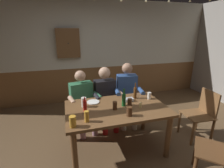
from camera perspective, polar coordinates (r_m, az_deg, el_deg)
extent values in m
plane|color=brown|center=(2.86, 2.13, -22.43)|extent=(7.94, 7.94, 0.00)
cube|color=beige|center=(4.44, -7.33, 16.66)|extent=(6.61, 0.12, 1.71)
cube|color=brown|center=(4.65, -6.70, 0.37)|extent=(6.61, 0.12, 0.91)
cube|color=brown|center=(2.53, 1.64, -8.47)|extent=(1.52, 0.95, 0.04)
cylinder|color=brown|center=(2.31, -12.87, -22.94)|extent=(0.08, 0.08, 0.70)
cylinder|color=brown|center=(2.69, 18.95, -16.97)|extent=(0.08, 0.08, 0.70)
cylinder|color=brown|center=(2.96, -13.90, -13.03)|extent=(0.08, 0.08, 0.70)
cylinder|color=brown|center=(3.27, 11.07, -9.72)|extent=(0.08, 0.08, 0.70)
cube|color=#33724C|center=(3.16, -10.63, -3.71)|extent=(0.45, 0.28, 0.48)
sphere|color=tan|center=(3.05, -11.03, 2.76)|extent=(0.20, 0.20, 0.20)
cylinder|color=#B78493|center=(3.15, -7.57, -8.04)|extent=(0.21, 0.42, 0.13)
cylinder|color=#B78493|center=(3.09, -11.62, -8.80)|extent=(0.21, 0.42, 0.13)
cylinder|color=#B78493|center=(3.11, -6.05, -14.00)|extent=(0.10, 0.10, 0.42)
cylinder|color=#B78493|center=(3.05, -10.22, -14.90)|extent=(0.10, 0.10, 0.42)
cylinder|color=#33724C|center=(3.01, -4.97, -4.08)|extent=(0.13, 0.29, 0.08)
cylinder|color=tan|center=(2.88, -13.82, -5.59)|extent=(0.13, 0.29, 0.08)
cube|color=black|center=(3.23, -2.54, -2.83)|extent=(0.41, 0.25, 0.49)
sphere|color=tan|center=(3.11, -2.63, 3.87)|extent=(0.22, 0.22, 0.22)
cylinder|color=#AD1919|center=(3.22, 0.19, -7.24)|extent=(0.16, 0.41, 0.13)
cylinder|color=#AD1919|center=(3.16, -3.57, -7.81)|extent=(0.16, 0.41, 0.13)
cylinder|color=#AD1919|center=(3.18, 1.48, -13.09)|extent=(0.10, 0.10, 0.42)
cylinder|color=#AD1919|center=(3.12, -2.37, -13.80)|extent=(0.10, 0.10, 0.42)
cylinder|color=tan|center=(3.07, 2.97, -3.43)|extent=(0.10, 0.29, 0.08)
cylinder|color=black|center=(2.93, -5.32, -4.55)|extent=(0.10, 0.29, 0.08)
cube|color=#2D4C84|center=(3.34, 5.10, -1.52)|extent=(0.42, 0.29, 0.56)
sphere|color=#9E755B|center=(3.23, 5.30, 5.44)|extent=(0.21, 0.21, 0.21)
cylinder|color=silver|center=(3.34, 7.29, -6.46)|extent=(0.19, 0.41, 0.13)
cylinder|color=silver|center=(3.29, 3.61, -6.68)|extent=(0.19, 0.41, 0.13)
cylinder|color=silver|center=(3.29, 7.93, -12.13)|extent=(0.10, 0.10, 0.42)
cylinder|color=silver|center=(3.25, 4.14, -12.44)|extent=(0.10, 0.10, 0.42)
cylinder|color=#2D4C84|center=(3.16, 10.07, -2.38)|extent=(0.12, 0.29, 0.08)
cylinder|color=#2D4C84|center=(3.06, 1.91, -2.76)|extent=(0.12, 0.29, 0.08)
cube|color=brown|center=(2.51, 32.16, -19.15)|extent=(0.62, 0.62, 0.02)
cylinder|color=brown|center=(2.77, 26.95, -20.30)|extent=(0.04, 0.04, 0.44)
cube|color=brown|center=(3.28, 27.49, -9.50)|extent=(0.47, 0.47, 0.02)
cube|color=brown|center=(3.32, 30.73, -5.52)|extent=(0.06, 0.40, 0.42)
cylinder|color=brown|center=(3.15, 26.27, -15.25)|extent=(0.04, 0.04, 0.44)
cylinder|color=brown|center=(3.41, 22.38, -12.11)|extent=(0.04, 0.04, 0.44)
cylinder|color=brown|center=(3.38, 31.52, -13.77)|extent=(0.04, 0.04, 0.44)
cylinder|color=brown|center=(3.62, 27.47, -10.99)|extent=(0.04, 0.04, 0.44)
cylinder|color=#F9E08C|center=(2.53, 9.87, -7.25)|extent=(0.04, 0.04, 0.08)
cube|color=#B2B7BC|center=(2.74, 5.95, -5.44)|extent=(0.14, 0.10, 0.05)
cylinder|color=white|center=(2.70, -6.56, -6.24)|extent=(0.20, 0.20, 0.01)
cylinder|color=red|center=(2.41, -9.40, -7.51)|extent=(0.05, 0.05, 0.16)
cylinder|color=red|center=(2.36, -9.53, -5.17)|extent=(0.02, 0.02, 0.05)
cylinder|color=#593314|center=(2.83, 8.03, -3.13)|extent=(0.06, 0.06, 0.19)
cylinder|color=#593314|center=(2.79, 8.16, -0.46)|extent=(0.02, 0.02, 0.09)
cylinder|color=#195923|center=(2.53, 4.13, -5.57)|extent=(0.06, 0.06, 0.20)
cylinder|color=#195923|center=(2.48, 4.20, -2.60)|extent=(0.03, 0.03, 0.08)
cylinder|color=gold|center=(2.07, -13.53, -12.59)|extent=(0.08, 0.08, 0.14)
cylinder|color=white|center=(2.55, -9.76, -6.23)|extent=(0.08, 0.08, 0.15)
cylinder|color=#4C2D19|center=(2.27, 6.05, -9.45)|extent=(0.08, 0.08, 0.13)
cylinder|color=white|center=(2.87, 12.81, -3.97)|extent=(0.06, 0.06, 0.12)
cylinder|color=gold|center=(2.14, -8.80, -11.09)|extent=(0.06, 0.06, 0.15)
cylinder|color=#4C2D19|center=(2.57, 6.17, -6.25)|extent=(0.07, 0.07, 0.11)
cylinder|color=#4C2D19|center=(2.43, 1.01, -7.50)|extent=(0.07, 0.07, 0.12)
cube|color=brown|center=(4.27, -15.02, 13.53)|extent=(0.56, 0.12, 0.70)
sphere|color=black|center=(4.19, -14.99, 13.46)|extent=(0.03, 0.03, 0.03)
sphere|color=#F9EAB2|center=(2.83, 3.18, 27.04)|extent=(0.04, 0.04, 0.04)
sphere|color=#F9EAB2|center=(2.99, 11.71, 26.38)|extent=(0.04, 0.04, 0.04)
sphere|color=#F9EAB2|center=(3.20, 19.16, 25.52)|extent=(0.04, 0.04, 0.04)
sphere|color=#F9EAB2|center=(3.46, 25.52, 24.60)|extent=(0.04, 0.04, 0.04)
sphere|color=#F9EAB2|center=(3.74, 30.91, 23.72)|extent=(0.04, 0.04, 0.04)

